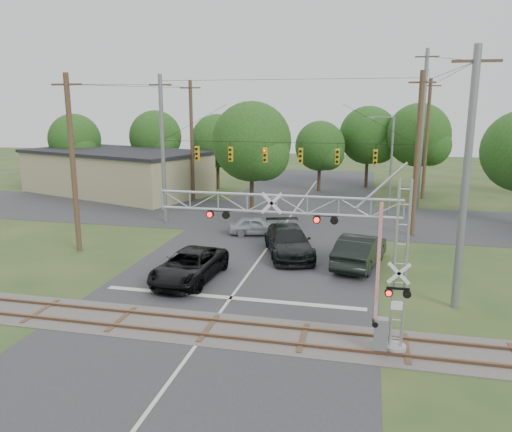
% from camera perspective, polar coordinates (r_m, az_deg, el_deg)
% --- Properties ---
extents(ground, '(160.00, 160.00, 0.00)m').
position_cam_1_polar(ground, '(19.88, -7.33, -15.11)').
color(ground, '#273F1D').
rests_on(ground, ground).
extents(road_main, '(14.00, 90.00, 0.02)m').
position_cam_1_polar(road_main, '(28.71, -0.46, -6.10)').
color(road_main, '#2D2D2F').
rests_on(road_main, ground).
extents(road_cross, '(90.00, 12.00, 0.02)m').
position_cam_1_polar(road_cross, '(41.97, 3.92, -0.11)').
color(road_cross, '#2D2D2F').
rests_on(road_cross, ground).
extents(railroad_track, '(90.00, 3.20, 0.17)m').
position_cam_1_polar(railroad_track, '(21.55, -5.47, -12.66)').
color(railroad_track, '#49433F').
rests_on(railroad_track, ground).
extents(crossing_gantry, '(9.74, 0.85, 6.65)m').
position_cam_1_polar(crossing_gantry, '(18.88, 7.61, -3.19)').
color(crossing_gantry, gray).
rests_on(crossing_gantry, ground).
extents(traffic_signal_span, '(19.34, 0.36, 11.50)m').
position_cam_1_polar(traffic_signal_span, '(37.03, 4.48, 7.14)').
color(traffic_signal_span, slate).
rests_on(traffic_signal_span, ground).
extents(pickup_black, '(3.09, 6.01, 1.62)m').
position_cam_1_polar(pickup_black, '(26.98, -7.63, -5.66)').
color(pickup_black, black).
rests_on(pickup_black, ground).
extents(car_dark, '(4.38, 6.75, 1.82)m').
position_cam_1_polar(car_dark, '(31.13, 3.74, -2.91)').
color(car_dark, black).
rests_on(car_dark, ground).
extents(sedan_silver, '(4.11, 2.38, 1.32)m').
position_cam_1_polar(sedan_silver, '(36.08, -0.05, -1.13)').
color(sedan_silver, '#9C9FA4').
rests_on(sedan_silver, ground).
extents(suv_dark, '(3.19, 6.07, 1.90)m').
position_cam_1_polar(suv_dark, '(29.70, 11.80, -3.83)').
color(suv_dark, black).
rests_on(suv_dark, ground).
extents(commercial_building, '(21.66, 15.67, 4.56)m').
position_cam_1_polar(commercial_building, '(55.24, -15.69, 4.91)').
color(commercial_building, tan).
rests_on(commercial_building, ground).
extents(streetlight, '(2.24, 0.23, 8.39)m').
position_cam_1_polar(streetlight, '(43.56, 14.99, 6.21)').
color(streetlight, slate).
rests_on(streetlight, ground).
extents(utility_poles, '(25.41, 28.86, 13.98)m').
position_cam_1_polar(utility_poles, '(39.80, 7.57, 8.06)').
color(utility_poles, '#442B1F').
rests_on(utility_poles, ground).
extents(treeline, '(57.65, 23.07, 9.55)m').
position_cam_1_polar(treeline, '(51.77, 6.47, 8.56)').
color(treeline, '#3C2B1B').
rests_on(treeline, ground).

